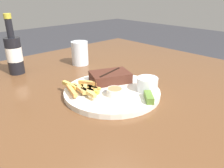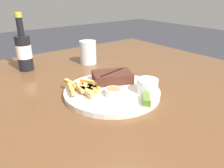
% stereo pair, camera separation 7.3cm
% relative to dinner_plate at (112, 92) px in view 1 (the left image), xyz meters
% --- Properties ---
extents(dining_table, '(1.38, 1.32, 0.72)m').
position_rel_dinner_plate_xyz_m(dining_table, '(0.00, 0.00, -0.07)').
color(dining_table, brown).
rests_on(dining_table, ground_plane).
extents(dinner_plate, '(0.32, 0.32, 0.02)m').
position_rel_dinner_plate_xyz_m(dinner_plate, '(0.00, 0.00, 0.00)').
color(dinner_plate, silver).
rests_on(dinner_plate, dining_table).
extents(steak_portion, '(0.16, 0.14, 0.04)m').
position_rel_dinner_plate_xyz_m(steak_portion, '(0.04, 0.06, 0.03)').
color(steak_portion, '#472319').
rests_on(steak_portion, dinner_plate).
extents(fries_pile, '(0.12, 0.16, 0.02)m').
position_rel_dinner_plate_xyz_m(fries_pile, '(-0.08, 0.05, 0.02)').
color(fries_pile, '#EDA650').
rests_on(fries_pile, dinner_plate).
extents(coleslaw_cup, '(0.07, 0.07, 0.05)m').
position_rel_dinner_plate_xyz_m(coleslaw_cup, '(0.08, -0.09, 0.03)').
color(coleslaw_cup, white).
rests_on(coleslaw_cup, dinner_plate).
extents(dipping_sauce_cup, '(0.05, 0.05, 0.02)m').
position_rel_dinner_plate_xyz_m(dipping_sauce_cup, '(-0.03, -0.04, 0.02)').
color(dipping_sauce_cup, silver).
rests_on(dipping_sauce_cup, dinner_plate).
extents(pickle_spear, '(0.06, 0.06, 0.02)m').
position_rel_dinner_plate_xyz_m(pickle_spear, '(0.03, -0.13, 0.02)').
color(pickle_spear, '#567A2D').
rests_on(pickle_spear, dinner_plate).
extents(fork_utensil, '(0.13, 0.04, 0.00)m').
position_rel_dinner_plate_xyz_m(fork_utensil, '(-0.08, 0.02, 0.01)').
color(fork_utensil, '#B7B7BC').
rests_on(fork_utensil, dinner_plate).
extents(beer_bottle, '(0.06, 0.06, 0.25)m').
position_rel_dinner_plate_xyz_m(beer_bottle, '(-0.15, 0.43, 0.08)').
color(beer_bottle, black).
rests_on(beer_bottle, dining_table).
extents(drinking_glass, '(0.08, 0.08, 0.11)m').
position_rel_dinner_plate_xyz_m(drinking_glass, '(0.12, 0.34, 0.05)').
color(drinking_glass, silver).
rests_on(drinking_glass, dining_table).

